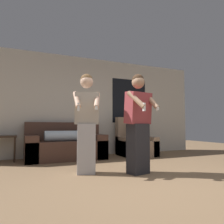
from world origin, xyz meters
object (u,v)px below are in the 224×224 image
(armchair, at_px, (135,144))
(person_left, at_px, (86,122))
(couch, at_px, (65,146))
(side_table, at_px, (3,139))
(person_right, at_px, (138,123))

(armchair, relative_size, person_left, 0.61)
(couch, bearing_deg, armchair, -3.38)
(couch, height_order, side_table, couch)
(side_table, bearing_deg, armchair, -5.21)
(couch, height_order, person_right, person_right)
(armchair, distance_m, person_left, 2.55)
(side_table, xyz_separation_m, person_left, (1.37, -1.92, 0.37))
(side_table, distance_m, person_left, 2.39)
(person_right, bearing_deg, armchair, 61.71)
(armchair, bearing_deg, couch, 176.62)
(couch, distance_m, person_right, 2.30)
(armchair, bearing_deg, person_left, -139.10)
(armchair, xyz_separation_m, person_left, (-1.88, -1.63, 0.55))
(armchair, xyz_separation_m, side_table, (-3.24, 0.30, 0.18))
(person_left, relative_size, person_right, 1.00)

